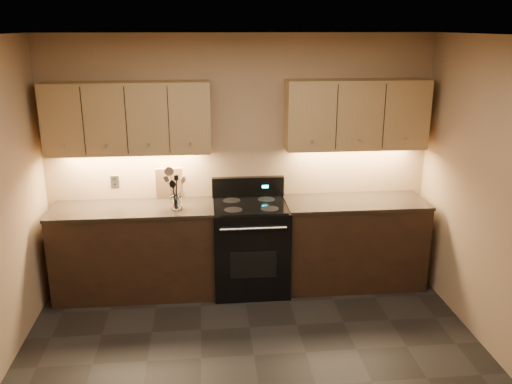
{
  "coord_description": "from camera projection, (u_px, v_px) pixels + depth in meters",
  "views": [
    {
      "loc": [
        -0.36,
        -3.5,
        2.67
      ],
      "look_at": [
        0.12,
        1.45,
        1.13
      ],
      "focal_mm": 38.0,
      "sensor_mm": 36.0,
      "label": 1
    }
  ],
  "objects": [
    {
      "name": "ceiling",
      "position": [
        260.0,
        37.0,
        3.38
      ],
      "size": [
        4.0,
        4.0,
        0.0
      ],
      "primitive_type": "plane",
      "rotation": [
        3.14,
        0.0,
        0.0
      ],
      "color": "silver",
      "rests_on": "wall_back"
    },
    {
      "name": "wall_back",
      "position": [
        240.0,
        162.0,
        5.67
      ],
      "size": [
        4.0,
        0.04,
        2.6
      ],
      "primitive_type": "cube",
      "color": "#A1845E",
      "rests_on": "ground"
    },
    {
      "name": "counter_left",
      "position": [
        135.0,
        250.0,
        5.53
      ],
      "size": [
        1.62,
        0.62,
        0.93
      ],
      "color": "black",
      "rests_on": "ground"
    },
    {
      "name": "counter_right",
      "position": [
        353.0,
        242.0,
        5.74
      ],
      "size": [
        1.46,
        0.62,
        0.93
      ],
      "color": "black",
      "rests_on": "ground"
    },
    {
      "name": "stove",
      "position": [
        250.0,
        246.0,
        5.62
      ],
      "size": [
        0.76,
        0.68,
        1.14
      ],
      "color": "black",
      "rests_on": "ground"
    },
    {
      "name": "upper_cab_left",
      "position": [
        128.0,
        118.0,
        5.28
      ],
      "size": [
        1.6,
        0.3,
        0.7
      ],
      "primitive_type": "cube",
      "color": "#AC8156",
      "rests_on": "wall_back"
    },
    {
      "name": "upper_cab_right",
      "position": [
        356.0,
        115.0,
        5.49
      ],
      "size": [
        1.44,
        0.3,
        0.7
      ],
      "primitive_type": "cube",
      "color": "#AC8156",
      "rests_on": "wall_back"
    },
    {
      "name": "outlet_plate",
      "position": [
        115.0,
        182.0,
        5.6
      ],
      "size": [
        0.08,
        0.01,
        0.12
      ],
      "primitive_type": "cube",
      "color": "#B2B5BA",
      "rests_on": "wall_back"
    },
    {
      "name": "utensil_crock",
      "position": [
        176.0,
        203.0,
        5.33
      ],
      "size": [
        0.13,
        0.13,
        0.14
      ],
      "color": "white",
      "rests_on": "counter_left"
    },
    {
      "name": "cutting_board",
      "position": [
        169.0,
        183.0,
        5.61
      ],
      "size": [
        0.28,
        0.12,
        0.34
      ],
      "primitive_type": "cube",
      "rotation": [
        0.25,
        0.0,
        0.08
      ],
      "color": "tan",
      "rests_on": "counter_left"
    },
    {
      "name": "wooden_spoon",
      "position": [
        173.0,
        192.0,
        5.29
      ],
      "size": [
        0.18,
        0.15,
        0.32
      ],
      "primitive_type": null,
      "rotation": [
        -0.21,
        0.41,
        0.19
      ],
      "color": "tan",
      "rests_on": "utensil_crock"
    },
    {
      "name": "black_spoon",
      "position": [
        176.0,
        192.0,
        5.31
      ],
      "size": [
        0.09,
        0.14,
        0.31
      ],
      "primitive_type": null,
      "rotation": [
        0.27,
        -0.1,
        0.06
      ],
      "color": "black",
      "rests_on": "utensil_crock"
    },
    {
      "name": "black_turner",
      "position": [
        176.0,
        192.0,
        5.28
      ],
      "size": [
        0.11,
        0.16,
        0.35
      ],
      "primitive_type": null,
      "rotation": [
        -0.15,
        0.08,
        0.4
      ],
      "color": "black",
      "rests_on": "utensil_crock"
    },
    {
      "name": "steel_spatula",
      "position": [
        178.0,
        191.0,
        5.3
      ],
      "size": [
        0.21,
        0.14,
        0.35
      ],
      "primitive_type": null,
      "rotation": [
        -0.06,
        -0.38,
        -0.17
      ],
      "color": "silver",
      "rests_on": "utensil_crock"
    },
    {
      "name": "steel_skimmer",
      "position": [
        180.0,
        188.0,
        5.29
      ],
      "size": [
        0.2,
        0.13,
        0.42
      ],
      "primitive_type": null,
      "rotation": [
        -0.1,
        -0.25,
        0.14
      ],
      "color": "silver",
      "rests_on": "utensil_crock"
    }
  ]
}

